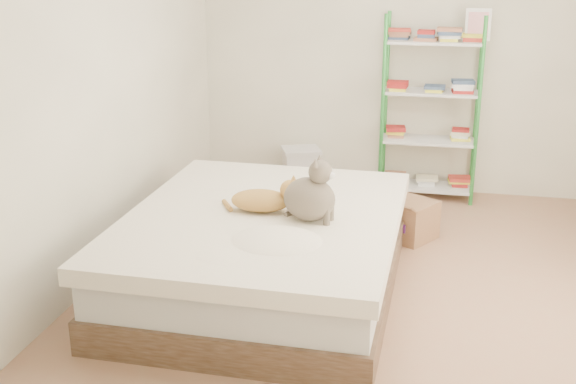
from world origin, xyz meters
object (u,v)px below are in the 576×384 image
(bed, at_px, (264,252))
(cardboard_box, at_px, (405,218))
(grey_cat, at_px, (309,190))
(shelf_unit, at_px, (431,107))
(white_bin, at_px, (301,168))
(orange_cat, at_px, (261,198))

(bed, xyz_separation_m, cardboard_box, (0.88, 1.18, -0.12))
(grey_cat, bearing_deg, bed, 85.86)
(grey_cat, distance_m, shelf_unit, 2.42)
(grey_cat, xyz_separation_m, cardboard_box, (0.56, 1.25, -0.61))
(cardboard_box, height_order, white_bin, white_bin)
(orange_cat, height_order, grey_cat, grey_cat)
(orange_cat, relative_size, grey_cat, 1.13)
(orange_cat, height_order, white_bin, orange_cat)
(grey_cat, relative_size, cardboard_box, 0.69)
(orange_cat, bearing_deg, grey_cat, -20.29)
(bed, relative_size, shelf_unit, 1.28)
(shelf_unit, xyz_separation_m, white_bin, (-1.20, -0.03, -0.65))
(white_bin, bearing_deg, orange_cat, -85.79)
(bed, xyz_separation_m, grey_cat, (0.32, -0.06, 0.49))
(bed, xyz_separation_m, white_bin, (-0.19, 2.22, -0.08))
(cardboard_box, bearing_deg, shelf_unit, 114.10)
(cardboard_box, relative_size, white_bin, 1.36)
(bed, distance_m, orange_cat, 0.38)
(bed, bearing_deg, white_bin, 95.43)
(shelf_unit, bearing_deg, white_bin, -178.53)
(shelf_unit, bearing_deg, bed, -114.24)
(grey_cat, bearing_deg, shelf_unit, -9.42)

